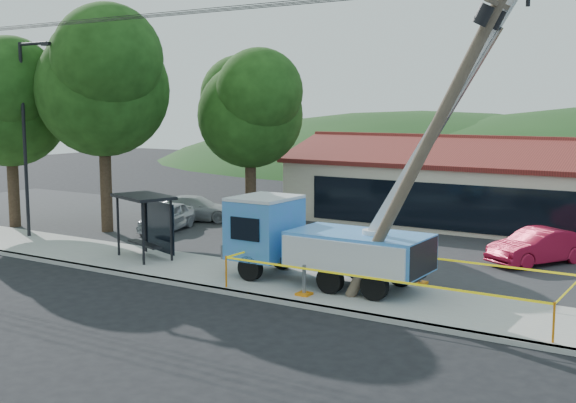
# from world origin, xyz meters

# --- Properties ---
(ground) EXTENTS (120.00, 120.00, 0.00)m
(ground) POSITION_xyz_m (0.00, 0.00, 0.00)
(ground) COLOR black
(ground) RESTS_ON ground
(curb) EXTENTS (60.00, 0.25, 0.15)m
(curb) POSITION_xyz_m (0.00, 2.10, 0.07)
(curb) COLOR #9D9A93
(curb) RESTS_ON ground
(sidewalk) EXTENTS (60.00, 4.00, 0.15)m
(sidewalk) POSITION_xyz_m (0.00, 4.00, 0.07)
(sidewalk) COLOR #9D9A93
(sidewalk) RESTS_ON ground
(parking_lot) EXTENTS (60.00, 12.00, 0.10)m
(parking_lot) POSITION_xyz_m (0.00, 12.00, 0.05)
(parking_lot) COLOR #28282B
(parking_lot) RESTS_ON ground
(strip_mall) EXTENTS (22.50, 8.53, 4.67)m
(strip_mall) POSITION_xyz_m (4.00, 19.98, 1.88)
(strip_mall) COLOR beige
(strip_mall) RESTS_ON ground
(streetlight) EXTENTS (2.13, 0.22, 9.00)m
(streetlight) POSITION_xyz_m (-13.78, 5.00, 5.30)
(streetlight) COLOR black
(streetlight) RESTS_ON ground
(tree_west_near) EXTENTS (7.56, 6.72, 10.80)m
(tree_west_near) POSITION_xyz_m (-12.00, 8.00, 7.52)
(tree_west_near) COLOR #332316
(tree_west_near) RESTS_ON ground
(tree_west_far) EXTENTS (6.84, 6.08, 9.48)m
(tree_west_far) POSITION_xyz_m (-17.00, 6.50, 6.54)
(tree_west_far) COLOR #332316
(tree_west_far) RESTS_ON ground
(tree_lot) EXTENTS (6.30, 5.60, 8.94)m
(tree_lot) POSITION_xyz_m (-7.00, 13.00, 6.21)
(tree_lot) COLOR #332316
(tree_lot) RESTS_ON ground
(hill_west) EXTENTS (78.40, 56.00, 28.00)m
(hill_west) POSITION_xyz_m (-15.00, 55.00, 0.00)
(hill_west) COLOR #183A15
(hill_west) RESTS_ON ground
(utility_truck) EXTENTS (10.18, 3.82, 9.80)m
(utility_truck) POSITION_xyz_m (1.95, 4.56, 1.71)
(utility_truck) COLOR black
(utility_truck) RESTS_ON ground
(leaning_pole) EXTENTS (5.10, 1.97, 9.71)m
(leaning_pole) POSITION_xyz_m (6.25, 3.58, 5.42)
(leaning_pole) COLOR brown
(leaning_pole) RESTS_ON ground
(bus_shelter) EXTENTS (3.00, 2.40, 2.53)m
(bus_shelter) POSITION_xyz_m (-5.94, 4.47, 2.00)
(bus_shelter) COLOR black
(bus_shelter) RESTS_ON ground
(caution_tape) EXTENTS (10.59, 3.68, 1.06)m
(caution_tape) POSITION_xyz_m (4.86, 4.13, 0.93)
(caution_tape) COLOR orange
(caution_tape) RESTS_ON ground
(car_silver) EXTENTS (2.77, 4.35, 1.38)m
(car_silver) POSITION_xyz_m (-9.70, 9.73, 0.00)
(car_silver) COLOR #B6B8BE
(car_silver) RESTS_ON ground
(car_red) EXTENTS (3.36, 4.32, 1.37)m
(car_red) POSITION_xyz_m (7.42, 11.86, 0.00)
(car_red) COLOR #AB112E
(car_red) RESTS_ON ground
(car_white) EXTENTS (4.88, 3.51, 1.31)m
(car_white) POSITION_xyz_m (-10.52, 12.91, 0.00)
(car_white) COLOR silver
(car_white) RESTS_ON ground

